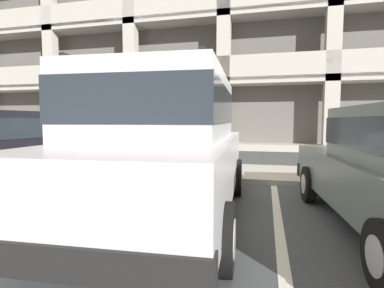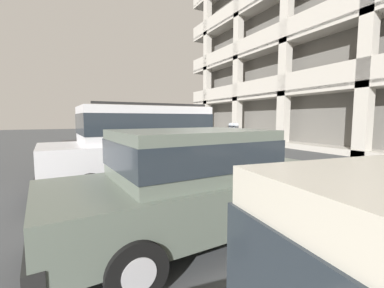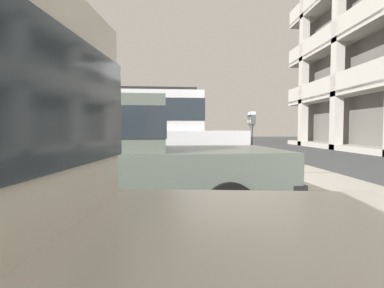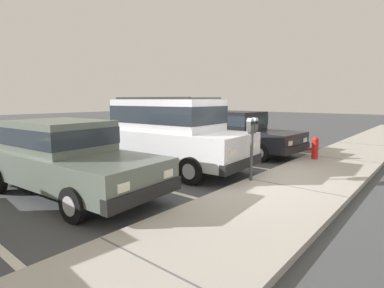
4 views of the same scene
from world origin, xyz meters
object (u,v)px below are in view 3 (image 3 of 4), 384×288
Objects in this scene: fire_hydrant at (235,149)px; silver_suv at (137,132)px; parking_meter_near at (251,128)px; dark_hatchback at (101,156)px; red_sedan at (156,139)px.

silver_suv is at bearing -39.31° from fire_hydrant.
parking_meter_near is at bearing 87.09° from silver_suv.
fire_hydrant is at bearing 151.00° from dark_hatchback.
fire_hydrant is (-3.58, 2.93, -0.62)m from silver_suv.
silver_suv reaches higher than dark_hatchback.
red_sedan is 4.26m from parking_meter_near.
red_sedan is at bearing -87.80° from fire_hydrant.
red_sedan is 6.56× the size of fire_hydrant.
fire_hydrant is (-3.56, 0.30, -0.73)m from parking_meter_near.
dark_hatchback is at bearing -41.59° from parking_meter_near.
parking_meter_near is at bearing -4.77° from fire_hydrant.
red_sedan is 1.00× the size of dark_hatchback.
silver_suv is 6.97× the size of fire_hydrant.
dark_hatchback is at bearing 2.12° from red_sedan.
fire_hydrant is at bearing 137.44° from silver_suv.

